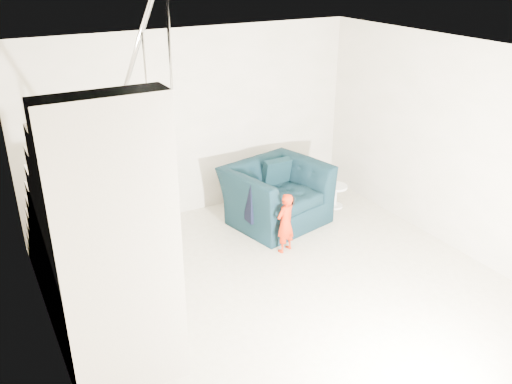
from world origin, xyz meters
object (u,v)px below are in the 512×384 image
(armchair, at_px, (276,194))
(side_table, at_px, (335,192))
(toddler, at_px, (285,223))
(staircase, at_px, (97,250))

(armchair, distance_m, side_table, 1.07)
(toddler, distance_m, side_table, 1.60)
(toddler, relative_size, staircase, 0.23)
(side_table, distance_m, staircase, 4.13)
(armchair, height_order, toddler, armchair)
(armchair, relative_size, staircase, 0.37)
(side_table, bearing_deg, armchair, 179.07)
(armchair, distance_m, toddler, 0.85)
(armchair, relative_size, toddler, 1.62)
(staircase, bearing_deg, side_table, 17.71)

